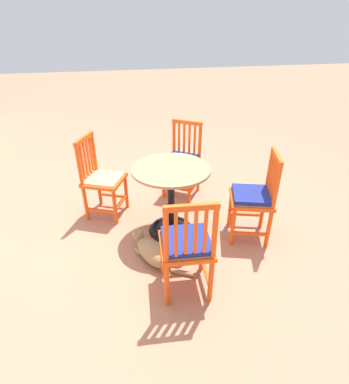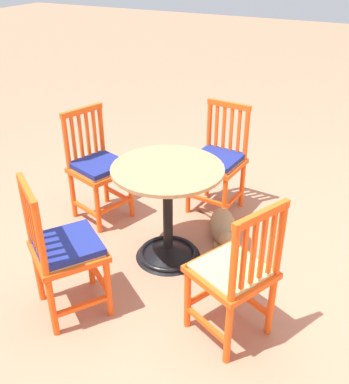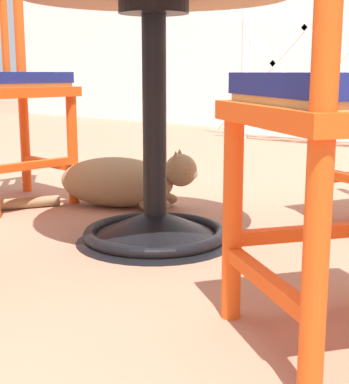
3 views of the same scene
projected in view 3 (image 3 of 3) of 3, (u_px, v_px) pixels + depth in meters
ground_plane at (158, 244)px, 1.77m from camera, size 24.00×24.00×0.00m
cafe_table at (155, 148)px, 1.74m from camera, size 0.76×0.76×0.73m
orange_chair_near_fence at (4, 87)px, 2.25m from camera, size 0.43×0.43×0.91m
tabby_cat at (126, 183)px, 2.23m from camera, size 0.60×0.52×0.23m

